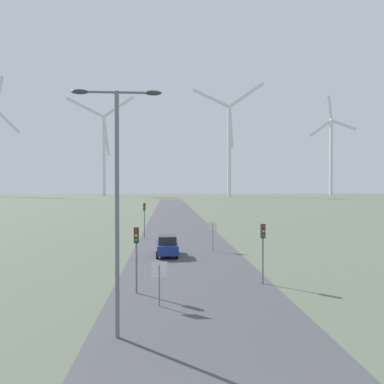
# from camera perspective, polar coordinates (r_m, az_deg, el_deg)

# --- Properties ---
(road_surface) EXTENTS (10.00, 240.00, 0.01)m
(road_surface) POSITION_cam_1_polar(r_m,az_deg,el_deg) (56.29, -2.04, -5.44)
(road_surface) COLOR #47474C
(road_surface) RESTS_ON ground
(streetlamp) EXTENTS (3.65, 0.32, 10.11)m
(streetlamp) POSITION_cam_1_polar(r_m,az_deg,el_deg) (15.52, -11.37, 1.47)
(streetlamp) COLOR slate
(streetlamp) RESTS_ON ground
(stop_sign_near) EXTENTS (0.81, 0.07, 2.32)m
(stop_sign_near) POSITION_cam_1_polar(r_m,az_deg,el_deg) (19.79, -5.01, -12.50)
(stop_sign_near) COLOR slate
(stop_sign_near) RESTS_ON ground
(stop_sign_far) EXTENTS (0.81, 0.07, 2.79)m
(stop_sign_far) POSITION_cam_1_polar(r_m,az_deg,el_deg) (36.05, 3.20, -5.88)
(stop_sign_far) COLOR slate
(stop_sign_far) RESTS_ON ground
(traffic_light_post_near_left) EXTENTS (0.28, 0.33, 3.82)m
(traffic_light_post_near_left) POSITION_cam_1_polar(r_m,az_deg,el_deg) (22.06, -8.48, -7.99)
(traffic_light_post_near_left) COLOR slate
(traffic_light_post_near_left) RESTS_ON ground
(traffic_light_post_near_right) EXTENTS (0.28, 0.33, 3.81)m
(traffic_light_post_near_right) POSITION_cam_1_polar(r_m,az_deg,el_deg) (24.32, 10.75, -7.18)
(traffic_light_post_near_right) COLOR slate
(traffic_light_post_near_right) RESTS_ON ground
(traffic_light_post_mid_left) EXTENTS (0.28, 0.33, 4.19)m
(traffic_light_post_mid_left) POSITION_cam_1_polar(r_m,az_deg,el_deg) (44.94, -7.27, -3.12)
(traffic_light_post_mid_left) COLOR slate
(traffic_light_post_mid_left) RESTS_ON ground
(car_approaching) EXTENTS (1.98, 4.17, 1.83)m
(car_approaching) POSITION_cam_1_polar(r_m,az_deg,el_deg) (33.63, -3.82, -8.16)
(car_approaching) COLOR navy
(car_approaching) RESTS_ON ground
(wind_turbine_left) EXTENTS (40.33, 16.35, 66.09)m
(wind_turbine_left) POSITION_cam_1_polar(r_m,az_deg,el_deg) (247.41, -13.29, 6.77)
(wind_turbine_left) COLOR silver
(wind_turbine_left) RESTS_ON ground
(wind_turbine_center) EXTENTS (42.44, 7.46, 68.11)m
(wind_turbine_center) POSITION_cam_1_polar(r_m,az_deg,el_deg) (227.31, 5.71, 7.73)
(wind_turbine_center) COLOR silver
(wind_turbine_center) RESTS_ON ground
(wind_turbine_right) EXTENTS (28.70, 11.17, 68.70)m
(wind_turbine_right) POSITION_cam_1_polar(r_m,az_deg,el_deg) (276.32, 20.45, 5.96)
(wind_turbine_right) COLOR silver
(wind_turbine_right) RESTS_ON ground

